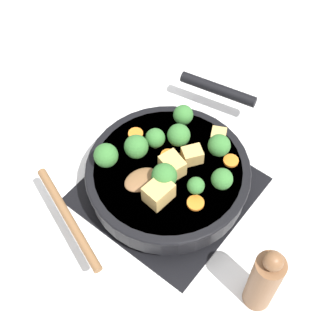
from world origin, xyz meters
TOP-DOWN VIEW (x-y plane):
  - ground_plane at (0.00, 0.00)m, footprint 2.40×2.40m
  - front_burner_grate at (0.00, 0.00)m, footprint 0.31×0.31m
  - skillet_pan at (-0.00, 0.00)m, footprint 0.32×0.43m
  - wooden_spoon at (-0.05, -0.13)m, footprint 0.22×0.23m
  - tofu_cube_center_large at (0.03, -0.06)m, footprint 0.04×0.05m
  - tofu_cube_near_handle at (0.04, 0.11)m, footprint 0.04×0.04m
  - tofu_cube_east_chunk at (0.01, 0.00)m, footprint 0.05×0.05m
  - tofu_cube_west_chunk at (0.02, 0.04)m, footprint 0.05×0.05m
  - broccoli_floret_near_spoon at (0.07, -0.01)m, footprint 0.03×0.03m
  - broccoli_floret_center_top at (-0.05, 0.03)m, footprint 0.04×0.04m
  - broccoli_floret_east_rim at (-0.07, -0.01)m, footprint 0.05×0.05m
  - broccoli_floret_west_rim at (-0.04, 0.10)m, footprint 0.04×0.04m
  - broccoli_floret_north_edge at (-0.10, -0.07)m, footprint 0.05×0.05m
  - broccoli_floret_south_cluster at (0.06, 0.09)m, footprint 0.04×0.04m
  - broccoli_floret_mid_floret at (0.02, -0.03)m, footprint 0.05×0.05m
  - broccoli_floret_small_inner at (-0.02, 0.06)m, footprint 0.05×0.05m
  - broccoli_floret_tall_stem at (0.10, 0.03)m, footprint 0.04×0.04m
  - carrot_slice_orange_thin at (0.09, 0.09)m, footprint 0.03×0.03m
  - carrot_slice_near_center at (-0.02, 0.02)m, footprint 0.03×0.03m
  - carrot_slice_edge_slice at (-0.10, 0.02)m, footprint 0.03×0.03m
  - carrot_slice_under_broccoli at (0.09, -0.03)m, footprint 0.03×0.03m
  - pepper_mill at (0.26, -0.08)m, footprint 0.05×0.05m

SIDE VIEW (x-z plane):
  - ground_plane at x=0.00m, z-range 0.00..0.00m
  - front_burner_grate at x=0.00m, z-range 0.00..0.03m
  - skillet_pan at x=0.00m, z-range 0.03..0.08m
  - pepper_mill at x=0.26m, z-range -0.01..0.17m
  - carrot_slice_orange_thin at x=0.09m, z-range 0.08..0.09m
  - carrot_slice_near_center at x=-0.02m, z-range 0.08..0.09m
  - carrot_slice_edge_slice at x=-0.10m, z-range 0.08..0.09m
  - carrot_slice_under_broccoli at x=0.09m, z-range 0.08..0.09m
  - wooden_spoon at x=-0.05m, z-range 0.08..0.10m
  - tofu_cube_near_handle at x=0.04m, z-range 0.08..0.11m
  - tofu_cube_west_chunk at x=0.02m, z-range 0.08..0.11m
  - tofu_cube_east_chunk at x=0.01m, z-range 0.08..0.12m
  - tofu_cube_center_large at x=0.03m, z-range 0.08..0.12m
  - broccoli_floret_near_spoon at x=0.07m, z-range 0.08..0.12m
  - broccoli_floret_center_top at x=-0.05m, z-range 0.08..0.13m
  - broccoli_floret_tall_stem at x=0.10m, z-range 0.08..0.13m
  - broccoli_floret_west_rim at x=-0.04m, z-range 0.08..0.13m
  - broccoli_floret_south_cluster at x=0.06m, z-range 0.08..0.13m
  - broccoli_floret_small_inner at x=-0.02m, z-range 0.08..0.13m
  - broccoli_floret_east_rim at x=-0.07m, z-range 0.08..0.14m
  - broccoli_floret_north_edge at x=-0.10m, z-range 0.08..0.14m
  - broccoli_floret_mid_floret at x=0.02m, z-range 0.08..0.14m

